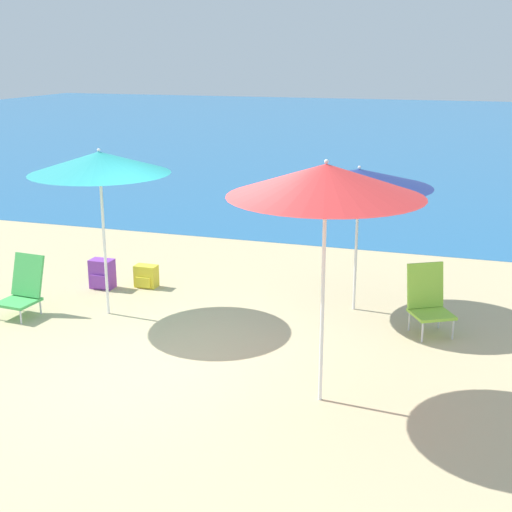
{
  "coord_description": "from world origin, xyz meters",
  "views": [
    {
      "loc": [
        2.91,
        -6.64,
        3.32
      ],
      "look_at": [
        0.46,
        1.0,
        1.0
      ],
      "focal_mm": 50.0,
      "sensor_mm": 36.0,
      "label": 1
    }
  ],
  "objects_px": {
    "beach_chair_green": "(23,288)",
    "backpack_yellow": "(146,276)",
    "backpack_purple": "(102,274)",
    "beach_umbrella_teal": "(99,163)",
    "beach_umbrella_navy": "(359,178)",
    "beach_chair_lime": "(428,299)",
    "beach_umbrella_red": "(326,181)"
  },
  "relations": [
    {
      "from": "backpack_yellow",
      "to": "beach_umbrella_teal",
      "type": "bearing_deg",
      "value": -89.16
    },
    {
      "from": "beach_umbrella_teal",
      "to": "backpack_purple",
      "type": "height_order",
      "value": "beach_umbrella_teal"
    },
    {
      "from": "beach_umbrella_red",
      "to": "beach_chair_lime",
      "type": "relative_size",
      "value": 2.83
    },
    {
      "from": "beach_umbrella_teal",
      "to": "beach_umbrella_red",
      "type": "distance_m",
      "value": 3.52
    },
    {
      "from": "beach_umbrella_teal",
      "to": "beach_chair_lime",
      "type": "height_order",
      "value": "beach_umbrella_teal"
    },
    {
      "from": "beach_umbrella_teal",
      "to": "beach_umbrella_red",
      "type": "relative_size",
      "value": 0.91
    },
    {
      "from": "beach_chair_green",
      "to": "beach_chair_lime",
      "type": "relative_size",
      "value": 0.92
    },
    {
      "from": "beach_chair_green",
      "to": "backpack_purple",
      "type": "height_order",
      "value": "beach_chair_green"
    },
    {
      "from": "beach_umbrella_navy",
      "to": "backpack_yellow",
      "type": "bearing_deg",
      "value": 179.99
    },
    {
      "from": "beach_umbrella_red",
      "to": "backpack_yellow",
      "type": "distance_m",
      "value": 4.62
    },
    {
      "from": "beach_chair_lime",
      "to": "beach_chair_green",
      "type": "bearing_deg",
      "value": 161.04
    },
    {
      "from": "beach_umbrella_red",
      "to": "beach_chair_lime",
      "type": "bearing_deg",
      "value": 68.58
    },
    {
      "from": "beach_umbrella_navy",
      "to": "beach_chair_lime",
      "type": "xyz_separation_m",
      "value": [
        0.99,
        -0.51,
        -1.34
      ]
    },
    {
      "from": "beach_umbrella_red",
      "to": "backpack_yellow",
      "type": "bearing_deg",
      "value": 140.32
    },
    {
      "from": "beach_umbrella_teal",
      "to": "backpack_yellow",
      "type": "distance_m",
      "value": 2.16
    },
    {
      "from": "beach_chair_green",
      "to": "backpack_yellow",
      "type": "xyz_separation_m",
      "value": [
        1.01,
        1.49,
        -0.2
      ]
    },
    {
      "from": "beach_umbrella_red",
      "to": "beach_umbrella_navy",
      "type": "height_order",
      "value": "beach_umbrella_red"
    },
    {
      "from": "beach_umbrella_teal",
      "to": "beach_umbrella_red",
      "type": "height_order",
      "value": "beach_umbrella_red"
    },
    {
      "from": "beach_chair_lime",
      "to": "beach_umbrella_teal",
      "type": "bearing_deg",
      "value": 159.09
    },
    {
      "from": "beach_chair_lime",
      "to": "backpack_yellow",
      "type": "relative_size",
      "value": 2.58
    },
    {
      "from": "backpack_purple",
      "to": "beach_umbrella_teal",
      "type": "bearing_deg",
      "value": -56.68
    },
    {
      "from": "beach_umbrella_navy",
      "to": "backpack_yellow",
      "type": "distance_m",
      "value": 3.45
    },
    {
      "from": "beach_umbrella_navy",
      "to": "beach_chair_lime",
      "type": "bearing_deg",
      "value": -27.12
    },
    {
      "from": "beach_umbrella_navy",
      "to": "beach_chair_lime",
      "type": "height_order",
      "value": "beach_umbrella_navy"
    },
    {
      "from": "beach_umbrella_navy",
      "to": "beach_chair_green",
      "type": "distance_m",
      "value": 4.55
    },
    {
      "from": "beach_chair_green",
      "to": "backpack_purple",
      "type": "xyz_separation_m",
      "value": [
        0.43,
        1.26,
        -0.15
      ]
    },
    {
      "from": "beach_umbrella_teal",
      "to": "beach_chair_lime",
      "type": "bearing_deg",
      "value": 9.11
    },
    {
      "from": "backpack_purple",
      "to": "backpack_yellow",
      "type": "relative_size",
      "value": 1.3
    },
    {
      "from": "beach_umbrella_red",
      "to": "beach_umbrella_navy",
      "type": "relative_size",
      "value": 1.24
    },
    {
      "from": "beach_umbrella_navy",
      "to": "beach_umbrella_red",
      "type": "bearing_deg",
      "value": -86.86
    },
    {
      "from": "beach_umbrella_teal",
      "to": "beach_chair_lime",
      "type": "relative_size",
      "value": 2.57
    },
    {
      "from": "backpack_purple",
      "to": "beach_chair_lime",
      "type": "bearing_deg",
      "value": -3.35
    }
  ]
}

